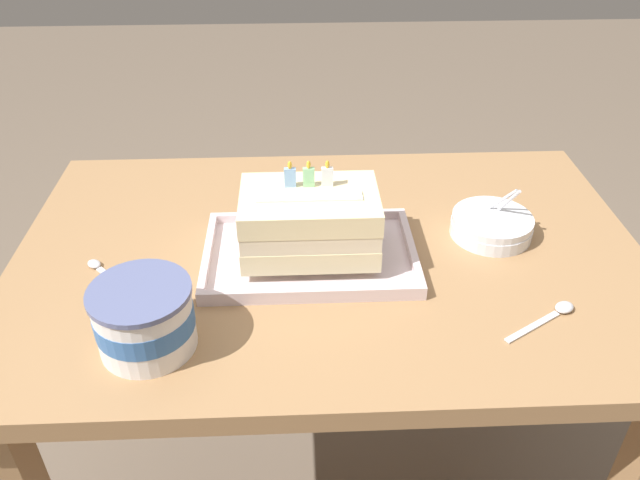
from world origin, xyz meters
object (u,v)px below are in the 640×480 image
at_px(foil_tray, 310,256).
at_px(serving_spoon_by_bowls, 556,312).
at_px(serving_spoon_near_tray, 101,269).
at_px(ice_cream_tub, 144,318).
at_px(birthday_cake, 310,221).
at_px(bowl_stack, 492,225).

xyz_separation_m(foil_tray, serving_spoon_by_bowls, (0.37, -0.16, -0.00)).
height_order(serving_spoon_near_tray, serving_spoon_by_bowls, serving_spoon_by_bowls).
bearing_deg(serving_spoon_near_tray, ice_cream_tub, -57.80).
height_order(ice_cream_tub, serving_spoon_by_bowls, ice_cream_tub).
xyz_separation_m(birthday_cake, serving_spoon_near_tray, (-0.35, -0.02, -0.07)).
bearing_deg(serving_spoon_by_bowls, birthday_cake, 156.60).
xyz_separation_m(bowl_stack, ice_cream_tub, (-0.56, -0.26, 0.03)).
bearing_deg(foil_tray, bowl_stack, 10.58).
bearing_deg(birthday_cake, ice_cream_tub, -140.03).
bearing_deg(serving_spoon_near_tray, bowl_stack, 6.76).
height_order(bowl_stack, serving_spoon_near_tray, bowl_stack).
bearing_deg(serving_spoon_by_bowls, serving_spoon_near_tray, 168.92).
distance_m(bowl_stack, serving_spoon_near_tray, 0.68).
xyz_separation_m(foil_tray, serving_spoon_near_tray, (-0.35, -0.02, -0.00)).
bearing_deg(foil_tray, birthday_cake, 90.00).
bearing_deg(foil_tray, serving_spoon_by_bowls, -23.38).
bearing_deg(foil_tray, ice_cream_tub, -140.04).
bearing_deg(serving_spoon_near_tray, serving_spoon_by_bowls, -11.08).
bearing_deg(birthday_cake, serving_spoon_by_bowls, -23.40).
relative_size(ice_cream_tub, serving_spoon_near_tray, 1.55).
bearing_deg(serving_spoon_near_tray, birthday_cake, 3.12).
distance_m(ice_cream_tub, serving_spoon_near_tray, 0.22).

